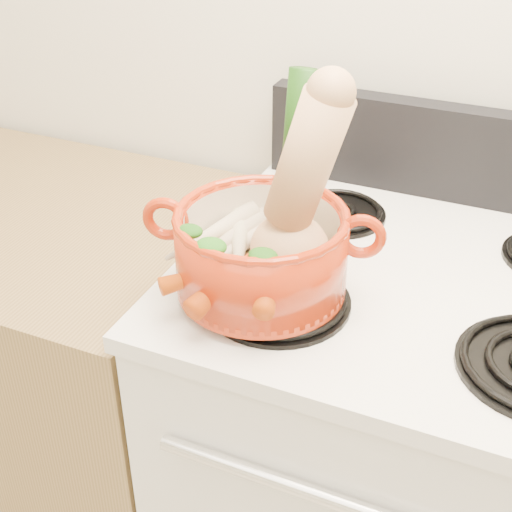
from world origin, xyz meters
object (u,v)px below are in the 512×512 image
at_px(dutch_oven, 261,252).
at_px(leek, 296,170).
at_px(squash, 292,190).
at_px(stove_body, 393,482).

height_order(dutch_oven, leek, leek).
relative_size(squash, leek, 0.97).
relative_size(dutch_oven, squash, 0.86).
distance_m(dutch_oven, leek, 0.13).
distance_m(squash, leek, 0.06).
height_order(stove_body, dutch_oven, dutch_oven).
bearing_deg(dutch_oven, leek, 46.27).
xyz_separation_m(squash, leek, (-0.01, 0.05, 0.00)).
distance_m(stove_body, leek, 0.72).
xyz_separation_m(dutch_oven, leek, (0.03, 0.05, 0.12)).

